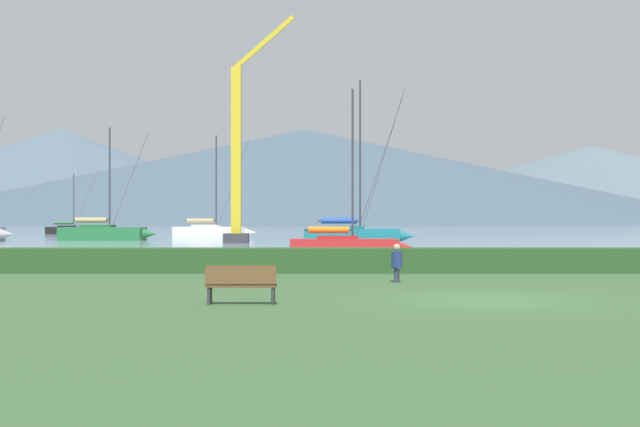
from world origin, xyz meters
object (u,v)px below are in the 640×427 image
Objects in this scene: sailboat_slip_3 at (207,231)px; sailboat_slip_6 at (66,230)px; sailboat_slip_4 at (341,245)px; dock_crane at (234,165)px; person_seated_viewer at (393,261)px; sailboat_slip_7 at (350,234)px; sailboat_slip_9 at (100,232)px; park_bench_under_tree at (237,283)px.

sailboat_slip_3 reaches higher than sailboat_slip_6.
sailboat_slip_4 is 0.49× the size of dock_crane.
person_seated_viewer is at bearing -70.87° from sailboat_slip_3.
sailboat_slip_6 is 53.32m from sailboat_slip_7.
sailboat_slip_4 is at bearing -52.62° from sailboat_slip_9.
sailboat_slip_3 reaches higher than sailboat_slip_4.
sailboat_slip_7 is at bearing 84.33° from sailboat_slip_4.
sailboat_slip_4 is 0.88× the size of sailboat_slip_9.
sailboat_slip_4 is (12.55, -41.20, -0.13)m from sailboat_slip_3.
sailboat_slip_4 is 7.34× the size of person_seated_viewer.
sailboat_slip_7 is 10.54× the size of person_seated_viewer.
sailboat_slip_9 reaches higher than sailboat_slip_6.
park_bench_under_tree is at bearing -107.35° from person_seated_viewer.
sailboat_slip_4 reaches higher than sailboat_slip_6.
dock_crane is (25.16, -39.34, 5.84)m from sailboat_slip_6.
dock_crane is (-8.12, 23.50, 5.82)m from sailboat_slip_4.
sailboat_slip_9 is at bearing -74.17° from sailboat_slip_6.
park_bench_under_tree is at bearing -75.78° from sailboat_slip_3.
sailboat_slip_6 is 0.41× the size of dock_crane.
sailboat_slip_9 is (11.99, -30.75, 0.18)m from sailboat_slip_6.
person_seated_viewer is 0.07× the size of dock_crane.
park_bench_under_tree is (-3.28, -26.59, -0.04)m from sailboat_slip_4.
sailboat_slip_3 is 0.56× the size of dock_crane.
sailboat_slip_3 reaches higher than park_bench_under_tree.
sailboat_slip_7 is at bearing 84.68° from park_bench_under_tree.
dock_crane is (-9.23, 42.94, 5.70)m from person_seated_viewer.
dock_crane is at bearing -69.51° from sailboat_slip_3.
sailboat_slip_4 is 71.11m from sailboat_slip_6.
sailboat_slip_4 is at bearing -70.93° from dock_crane.
sailboat_slip_6 is 94.33m from park_bench_under_tree.
sailboat_slip_7 is at bearing -54.97° from sailboat_slip_6.
sailboat_slip_9 is (-22.63, 9.80, -0.02)m from sailboat_slip_7.
sailboat_slip_9 is at bearing 107.15° from park_bench_under_tree.
park_bench_under_tree is at bearing -91.51° from sailboat_slip_7.
park_bench_under_tree is at bearing -76.91° from sailboat_slip_6.
sailboat_slip_9 is 6.13× the size of park_bench_under_tree.
sailboat_slip_4 is 1.19× the size of sailboat_slip_6.
sailboat_slip_4 is 22.33m from sailboat_slip_7.
sailboat_slip_6 reaches higher than person_seated_viewer.
dock_crane is at bearing -62.85° from sailboat_slip_6.
sailboat_slip_7 is at bearing -47.28° from sailboat_slip_3.
sailboat_slip_3 is 19.11m from dock_crane.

